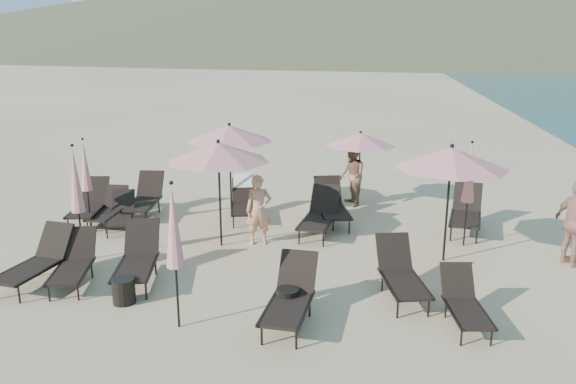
% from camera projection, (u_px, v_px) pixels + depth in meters
% --- Properties ---
extents(ground, '(800.00, 800.00, 0.00)m').
position_uv_depth(ground, '(283.00, 304.00, 9.97)').
color(ground, '#D6BA8C').
rests_on(ground, ground).
extents(lounger_0, '(0.88, 1.82, 1.00)m').
position_uv_depth(lounger_0, '(37.00, 260.00, 10.70)').
color(lounger_0, black).
rests_on(lounger_0, ground).
extents(lounger_1, '(0.99, 1.71, 0.93)m').
position_uv_depth(lounger_1, '(74.00, 262.00, 10.69)').
color(lounger_1, black).
rests_on(lounger_1, ground).
extents(lounger_2, '(1.08, 1.91, 1.03)m').
position_uv_depth(lounger_2, '(138.00, 258.00, 10.80)').
color(lounger_2, black).
rests_on(lounger_2, ground).
extents(lounger_3, '(0.77, 1.77, 1.00)m').
position_uv_depth(lounger_3, '(291.00, 296.00, 9.21)').
color(lounger_3, black).
rests_on(lounger_3, ground).
extents(lounger_4, '(1.04, 1.81, 0.98)m').
position_uv_depth(lounger_4, '(401.00, 273.00, 10.13)').
color(lounger_4, black).
rests_on(lounger_4, ground).
extents(lounger_5, '(0.77, 1.53, 0.84)m').
position_uv_depth(lounger_5, '(464.00, 302.00, 9.16)').
color(lounger_5, black).
rests_on(lounger_5, ground).
extents(lounger_6, '(0.95, 1.57, 0.85)m').
position_uv_depth(lounger_6, '(121.00, 213.00, 13.82)').
color(lounger_6, black).
rests_on(lounger_6, ground).
extents(lounger_7, '(0.88, 1.89, 1.05)m').
position_uv_depth(lounger_7, '(145.00, 198.00, 14.85)').
color(lounger_7, black).
rests_on(lounger_7, ground).
extents(lounger_8, '(0.98, 1.77, 1.05)m').
position_uv_depth(lounger_8, '(244.00, 199.00, 14.68)').
color(lounger_8, black).
rests_on(lounger_8, ground).
extents(lounger_9, '(1.15, 1.97, 1.06)m').
position_uv_depth(lounger_9, '(331.00, 204.00, 14.23)').
color(lounger_9, black).
rests_on(lounger_9, ground).
extents(lounger_10, '(0.89, 1.88, 1.04)m').
position_uv_depth(lounger_10, '(320.00, 214.00, 13.45)').
color(lounger_10, black).
rests_on(lounger_10, ground).
extents(lounger_11, '(0.99, 1.91, 1.05)m').
position_uv_depth(lounger_11, '(466.00, 212.00, 13.65)').
color(lounger_11, black).
rests_on(lounger_11, ground).
extents(lounger_12, '(0.62, 1.52, 0.87)m').
position_uv_depth(lounger_12, '(109.00, 209.00, 14.18)').
color(lounger_12, black).
rests_on(lounger_12, ground).
extents(lounger_13, '(0.98, 1.86, 1.02)m').
position_uv_depth(lounger_13, '(90.00, 204.00, 14.37)').
color(lounger_13, black).
rests_on(lounger_13, ground).
extents(umbrella_open_0, '(2.27, 2.27, 2.45)m').
position_uv_depth(umbrella_open_0, '(218.00, 152.00, 12.24)').
color(umbrella_open_0, black).
rests_on(umbrella_open_0, ground).
extents(umbrella_open_1, '(2.34, 2.34, 2.52)m').
position_uv_depth(umbrella_open_1, '(451.00, 158.00, 11.35)').
color(umbrella_open_1, black).
rests_on(umbrella_open_1, ground).
extents(umbrella_open_2, '(2.29, 2.29, 2.46)m').
position_uv_depth(umbrella_open_2, '(229.00, 134.00, 14.58)').
color(umbrella_open_2, black).
rests_on(umbrella_open_2, ground).
extents(umbrella_open_3, '(1.97, 1.97, 2.12)m').
position_uv_depth(umbrella_open_3, '(360.00, 140.00, 15.43)').
color(umbrella_open_3, black).
rests_on(umbrella_open_3, ground).
extents(umbrella_closed_0, '(0.29, 0.29, 2.47)m').
position_uv_depth(umbrella_closed_0, '(174.00, 227.00, 8.73)').
color(umbrella_closed_0, black).
rests_on(umbrella_closed_0, ground).
extents(umbrella_closed_1, '(0.28, 0.28, 2.42)m').
position_uv_depth(umbrella_closed_1, '(470.00, 174.00, 12.36)').
color(umbrella_closed_1, black).
rests_on(umbrella_closed_1, ground).
extents(umbrella_closed_2, '(0.27, 0.27, 2.28)m').
position_uv_depth(umbrella_closed_2, '(85.00, 166.00, 13.55)').
color(umbrella_closed_2, black).
rests_on(umbrella_closed_2, ground).
extents(umbrella_closed_3, '(0.29, 0.29, 2.51)m').
position_uv_depth(umbrella_closed_3, '(75.00, 180.00, 11.50)').
color(umbrella_closed_3, black).
rests_on(umbrella_closed_3, ground).
extents(side_table_0, '(0.41, 0.41, 0.46)m').
position_uv_depth(side_table_0, '(124.00, 291.00, 9.95)').
color(side_table_0, black).
rests_on(side_table_0, ground).
extents(side_table_1, '(0.39, 0.39, 0.49)m').
position_uv_depth(side_table_1, '(287.00, 302.00, 9.49)').
color(side_table_1, black).
rests_on(side_table_1, ground).
extents(beachgoer_a, '(0.67, 0.54, 1.61)m').
position_uv_depth(beachgoer_a, '(259.00, 210.00, 12.71)').
color(beachgoer_a, tan).
rests_on(beachgoer_a, ground).
extents(beachgoer_b, '(0.93, 1.02, 1.72)m').
position_uv_depth(beachgoer_b, '(352.00, 176.00, 15.67)').
color(beachgoer_b, '#8B6548').
rests_on(beachgoer_b, ground).
extents(beachgoer_c, '(0.86, 1.15, 1.82)m').
position_uv_depth(beachgoer_c, '(576.00, 223.00, 11.46)').
color(beachgoer_c, tan).
rests_on(beachgoer_c, ground).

